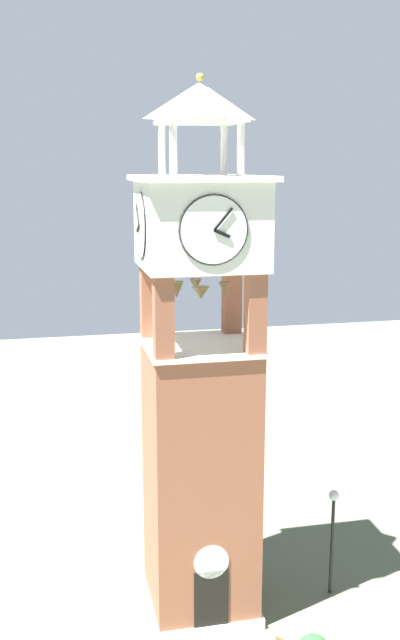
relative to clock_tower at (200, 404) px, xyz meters
name	(u,v)px	position (x,y,z in m)	size (l,w,h in m)	color
ground	(200,605)	(0.00, 0.00, -7.10)	(80.00, 80.00, 0.00)	#5B664C
clock_tower	(200,404)	(0.00, 0.00, 0.00)	(3.89, 3.89, 17.07)	#93543D
lamp_post	(333,522)	(4.55, -0.25, -4.45)	(0.36, 0.36, 3.81)	black
trash_bin	(236,532)	(2.28, 3.76, -6.70)	(0.52, 0.52, 0.80)	#2D2D33
shrub_left_of_tower	(168,524)	(-0.26, 4.90, -6.64)	(1.18, 1.18, 0.91)	#28562D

